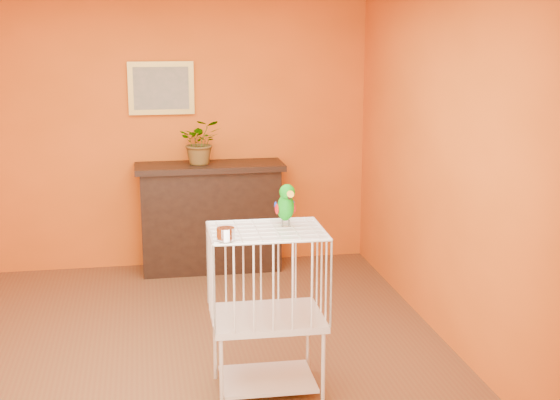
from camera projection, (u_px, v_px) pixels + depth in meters
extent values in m
plane|color=brown|center=(179.00, 356.00, 5.64)|extent=(4.50, 4.50, 0.00)
plane|color=orange|center=(163.00, 135.00, 7.51)|extent=(4.00, 0.00, 4.00)
plane|color=orange|center=(198.00, 286.00, 3.19)|extent=(4.00, 0.00, 4.00)
plane|color=orange|center=(448.00, 171.00, 5.70)|extent=(0.00, 4.50, 4.50)
cube|color=black|center=(211.00, 220.00, 7.53)|extent=(1.32, 0.44, 0.99)
cube|color=black|center=(209.00, 167.00, 7.42)|extent=(1.41, 0.51, 0.05)
cube|color=black|center=(213.00, 225.00, 7.34)|extent=(0.92, 0.02, 0.49)
cube|color=#56181D|center=(183.00, 234.00, 7.46)|extent=(0.05, 0.20, 0.31)
cube|color=#3B542A|center=(192.00, 233.00, 7.47)|extent=(0.05, 0.20, 0.31)
cube|color=#56181D|center=(202.00, 233.00, 7.49)|extent=(0.05, 0.20, 0.31)
cube|color=#3B542A|center=(214.00, 232.00, 7.51)|extent=(0.05, 0.20, 0.31)
cube|color=#56181D|center=(225.00, 232.00, 7.53)|extent=(0.05, 0.20, 0.31)
imported|color=#26722D|center=(200.00, 146.00, 7.43)|extent=(0.40, 0.44, 0.33)
cube|color=#B89841|center=(161.00, 88.00, 7.38)|extent=(0.62, 0.03, 0.50)
cube|color=gray|center=(161.00, 88.00, 7.37)|extent=(0.52, 0.01, 0.40)
cube|color=silver|center=(267.00, 379.00, 5.08)|extent=(0.61, 0.47, 0.02)
cube|color=silver|center=(267.00, 318.00, 4.98)|extent=(0.72, 0.56, 0.04)
cube|color=silver|center=(267.00, 231.00, 4.86)|extent=(0.72, 0.56, 0.01)
cylinder|color=silver|center=(221.00, 377.00, 4.76)|extent=(0.03, 0.03, 0.49)
cylinder|color=silver|center=(323.00, 369.00, 4.86)|extent=(0.03, 0.03, 0.49)
cylinder|color=silver|center=(215.00, 345.00, 5.23)|extent=(0.03, 0.03, 0.49)
cylinder|color=silver|center=(308.00, 339.00, 5.33)|extent=(0.03, 0.03, 0.49)
cylinder|color=silver|center=(226.00, 234.00, 4.60)|extent=(0.11, 0.11, 0.08)
cylinder|color=#59544C|center=(282.00, 224.00, 4.95)|extent=(0.01, 0.01, 0.04)
cylinder|color=#59544C|center=(289.00, 223.00, 4.96)|extent=(0.01, 0.01, 0.04)
ellipsoid|color=#048D08|center=(286.00, 207.00, 4.93)|extent=(0.12, 0.17, 0.20)
ellipsoid|color=#048D08|center=(287.00, 192.00, 4.88)|extent=(0.11, 0.11, 0.10)
cone|color=orange|center=(289.00, 195.00, 4.84)|extent=(0.05, 0.07, 0.06)
cone|color=black|center=(289.00, 198.00, 4.85)|extent=(0.03, 0.03, 0.03)
sphere|color=black|center=(283.00, 191.00, 4.85)|extent=(0.01, 0.01, 0.01)
sphere|color=black|center=(293.00, 191.00, 4.87)|extent=(0.01, 0.01, 0.01)
ellipsoid|color=#A50C0C|center=(277.00, 209.00, 4.92)|extent=(0.03, 0.06, 0.07)
ellipsoid|color=navy|center=(293.00, 208.00, 4.96)|extent=(0.03, 0.06, 0.07)
cone|color=#048D08|center=(283.00, 215.00, 5.01)|extent=(0.08, 0.14, 0.11)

